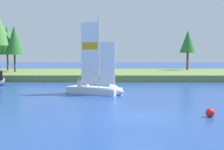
{
  "coord_description": "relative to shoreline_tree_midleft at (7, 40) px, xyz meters",
  "views": [
    {
      "loc": [
        -1.13,
        -14.14,
        2.99
      ],
      "look_at": [
        -1.36,
        11.96,
        1.2
      ],
      "focal_mm": 48.12,
      "sensor_mm": 36.0,
      "label": 1
    }
  ],
  "objects": [
    {
      "name": "shoreline_tree_midleft",
      "position": [
        0.0,
        0.0,
        0.0
      ],
      "size": [
        2.81,
        2.81,
        6.3
      ],
      "color": "brown",
      "rests_on": "shore_bank"
    },
    {
      "name": "shoreline_tree_right",
      "position": [
        25.93,
        1.74,
        -0.15
      ],
      "size": [
        2.36,
        2.36,
        5.78
      ],
      "color": "brown",
      "rests_on": "shore_bank"
    },
    {
      "name": "ground_plane",
      "position": [
        16.34,
        -28.32,
        -4.98
      ],
      "size": [
        200.0,
        200.0,
        0.0
      ],
      "primitive_type": "plane",
      "color": "#234793"
    },
    {
      "name": "shoreline_tree_midright",
      "position": [
        2.18,
        -3.46,
        -0.14
      ],
      "size": [
        2.41,
        2.41,
        6.01
      ],
      "color": "brown",
      "rests_on": "shore_bank"
    },
    {
      "name": "sailboat",
      "position": [
        14.24,
        -20.03,
        -4.51
      ],
      "size": [
        4.84,
        3.44,
        6.2
      ],
      "rotation": [
        0.0,
        0.0,
        -0.5
      ],
      "color": "silver",
      "rests_on": "ground"
    },
    {
      "name": "channel_buoy",
      "position": [
        19.78,
        -28.25,
        -4.76
      ],
      "size": [
        0.43,
        0.43,
        0.43
      ],
      "primitive_type": "sphere",
      "color": "red",
      "rests_on": "ground"
    },
    {
      "name": "shore_bank",
      "position": [
        16.34,
        -2.34,
        -4.62
      ],
      "size": [
        80.0,
        15.54,
        0.72
      ],
      "primitive_type": "cube",
      "color": "olive",
      "rests_on": "ground"
    }
  ]
}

